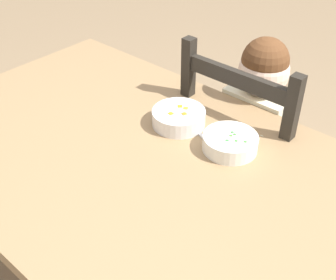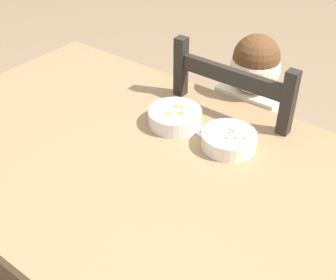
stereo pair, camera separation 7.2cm
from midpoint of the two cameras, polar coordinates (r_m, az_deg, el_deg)
The scene contains 6 objects.
dining_table at distance 1.27m, azimuth -3.95°, elevation -6.39°, with size 1.54×0.89×0.76m.
dining_chair at distance 1.69m, azimuth 8.23°, elevation -2.86°, with size 0.42×0.42×0.97m.
child_figure at distance 1.58m, azimuth 8.66°, elevation 1.97°, with size 0.32×0.31×0.97m.
bowl_of_peas at distance 1.25m, azimuth 6.33°, elevation 0.04°, with size 0.16×0.16×0.05m.
bowl_of_carrots at distance 1.34m, azimuth -0.63°, elevation 3.02°, with size 0.16×0.16×0.05m.
spoon at distance 1.33m, azimuth 1.42°, elevation 1.66°, with size 0.14×0.06×0.01m.
Camera 2 is at (0.60, -0.71, 1.52)m, focal length 46.64 mm.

